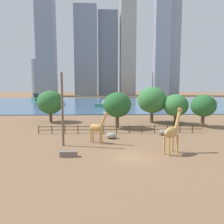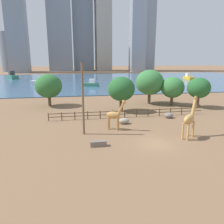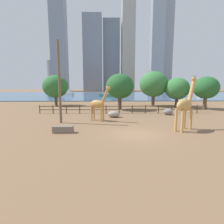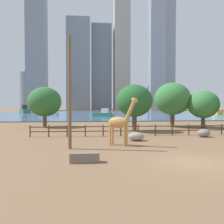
% 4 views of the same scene
% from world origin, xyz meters
% --- Properties ---
extents(ground_plane, '(400.00, 400.00, 0.00)m').
position_xyz_m(ground_plane, '(0.00, 80.00, 0.00)').
color(ground_plane, brown).
extents(harbor_water, '(180.00, 86.00, 0.20)m').
position_xyz_m(harbor_water, '(0.00, 77.00, 0.10)').
color(harbor_water, '#3D6084').
rests_on(harbor_water, ground).
extents(giraffe_tall, '(2.71, 1.82, 4.34)m').
position_xyz_m(giraffe_tall, '(-3.67, 6.03, 2.04)').
color(giraffe_tall, '#C18C47').
rests_on(giraffe_tall, ground).
extents(giraffe_companion, '(2.84, 2.45, 5.20)m').
position_xyz_m(giraffe_companion, '(4.67, 1.27, 2.41)').
color(giraffe_companion, tan).
rests_on(giraffe_companion, ground).
extents(utility_pole, '(0.28, 0.28, 9.07)m').
position_xyz_m(utility_pole, '(-7.89, 4.91, 4.54)').
color(utility_pole, brown).
rests_on(utility_pole, ground).
extents(boulder_near_fence, '(1.42, 1.17, 0.88)m').
position_xyz_m(boulder_near_fence, '(6.29, 10.39, 0.44)').
color(boulder_near_fence, gray).
rests_on(boulder_near_fence, ground).
extents(boulder_by_pole, '(1.59, 1.15, 0.86)m').
position_xyz_m(boulder_by_pole, '(-1.74, 8.48, 0.43)').
color(boulder_by_pole, gray).
rests_on(boulder_by_pole, ground).
extents(feeding_trough, '(1.80, 0.60, 0.60)m').
position_xyz_m(feeding_trough, '(-6.54, 0.56, 0.30)').
color(feeding_trough, '#72665B').
rests_on(feeding_trough, ground).
extents(enclosure_fence, '(26.12, 0.14, 1.30)m').
position_xyz_m(enclosure_fence, '(-0.35, 12.00, 0.76)').
color(enclosure_fence, '#4C3826').
rests_on(enclosure_fence, ground).
extents(tree_left_large, '(4.80, 4.80, 5.87)m').
position_xyz_m(tree_left_large, '(11.25, 20.04, 3.69)').
color(tree_left_large, brown).
rests_on(tree_left_large, ground).
extents(tree_center_broad, '(4.87, 4.87, 6.37)m').
position_xyz_m(tree_center_broad, '(-0.43, 16.27, 4.15)').
color(tree_center_broad, brown).
rests_on(tree_center_broad, ground).
extents(tree_right_tall, '(5.89, 5.89, 7.28)m').
position_xyz_m(tree_right_tall, '(7.03, 22.12, 4.61)').
color(tree_right_tall, brown).
rests_on(tree_right_tall, ground).
extents(tree_left_small, '(4.45, 4.45, 5.92)m').
position_xyz_m(tree_left_small, '(15.25, 16.81, 3.89)').
color(tree_left_small, brown).
rests_on(tree_left_small, ground).
extents(tree_right_small, '(5.35, 5.35, 6.54)m').
position_xyz_m(tree_right_small, '(-13.86, 23.50, 4.12)').
color(tree_right_small, brown).
rests_on(tree_right_small, ground).
extents(boat_ferry, '(6.05, 4.03, 2.51)m').
position_xyz_m(boat_ferry, '(-2.86, 53.80, 1.05)').
color(boat_ferry, '#337259').
rests_on(boat_ferry, harbor_water).
extents(boat_sailboat, '(6.82, 8.96, 3.76)m').
position_xyz_m(boat_sailboat, '(-37.32, 90.33, 1.47)').
color(boat_sailboat, '#337259').
rests_on(boat_sailboat, harbor_water).
extents(boat_tug, '(2.51, 6.54, 2.85)m').
position_xyz_m(boat_tug, '(43.98, 72.03, 1.17)').
color(boat_tug, gold).
rests_on(boat_tug, harbor_water).
extents(boat_barge, '(6.75, 3.69, 2.81)m').
position_xyz_m(boat_barge, '(-20.98, 63.51, 1.15)').
color(boat_barge, silver).
rests_on(boat_barge, harbor_water).
extents(skyline_block_central, '(12.15, 15.53, 96.31)m').
position_xyz_m(skyline_block_central, '(16.98, 162.82, 48.15)').
color(skyline_block_central, '#ADA89E').
rests_on(skyline_block_central, ground).
extents(skyline_tower_glass, '(17.78, 9.51, 70.47)m').
position_xyz_m(skyline_tower_glass, '(-17.07, 157.61, 35.24)').
color(skyline_tower_glass, gray).
rests_on(skyline_tower_glass, ground).
extents(skyline_block_left, '(9.46, 9.05, 98.87)m').
position_xyz_m(skyline_block_left, '(52.73, 155.51, 49.44)').
color(skyline_block_left, '#939EAD').
rests_on(skyline_block_left, ground).
extents(skyline_block_right, '(12.89, 12.89, 28.60)m').
position_xyz_m(skyline_block_right, '(-54.35, 157.70, 14.30)').
color(skyline_block_right, slate).
rests_on(skyline_block_right, ground).
extents(skyline_tower_short, '(10.80, 8.94, 93.33)m').
position_xyz_m(skyline_tower_short, '(39.93, 142.23, 46.66)').
color(skyline_tower_short, '#939EAD').
rests_on(skyline_tower_short, ground).
extents(skyline_block_wide, '(15.87, 14.25, 67.80)m').
position_xyz_m(skyline_block_wide, '(0.74, 165.17, 33.90)').
color(skyline_block_wide, slate).
rests_on(skyline_block_wide, ground).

